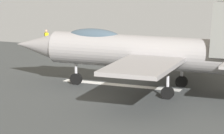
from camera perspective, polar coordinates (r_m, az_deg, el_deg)
The scene contains 5 objects.
ground_plane at distance 39.52m, azimuth 1.37°, elevation -1.76°, with size 400.00×400.00×0.00m, color gray.
runway_strip at distance 39.51m, azimuth 1.39°, elevation -1.75°, with size 240.00×26.00×0.02m.
fighter_jet at distance 37.79m, azimuth 3.09°, elevation 1.47°, with size 16.73×13.49×5.68m.
crew_person at distance 53.80m, azimuth -6.07°, elevation 2.56°, with size 0.50×0.56×1.70m.
marker_cone_mid at distance 53.82m, azimuth 0.51°, elevation 2.00°, with size 0.44×0.44×0.55m, color orange.
Camera 1 is at (-13.62, 36.03, 8.81)m, focal length 99.00 mm.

